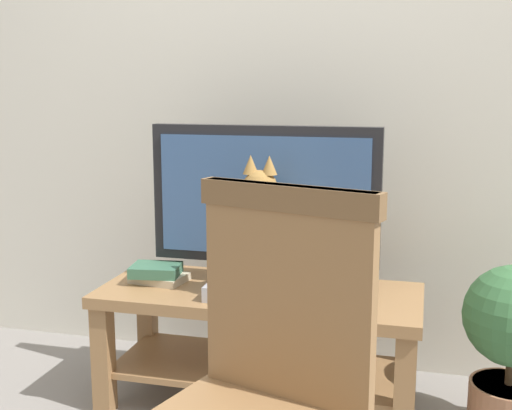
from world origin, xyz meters
TOP-DOWN VIEW (x-y plane):
  - back_wall at (0.00, 1.00)m, footprint 7.00×0.12m
  - tv_stand at (-0.08, 0.47)m, footprint 1.22×0.51m
  - tv at (-0.08, 0.54)m, footprint 0.89×0.20m
  - media_box at (-0.05, 0.42)m, footprint 0.38×0.29m
  - cat at (-0.05, 0.40)m, footprint 0.20×0.31m
  - wooden_chair at (0.18, -0.53)m, footprint 0.57×0.57m
  - book_stack at (-0.49, 0.47)m, footprint 0.23×0.19m

SIDE VIEW (x-z plane):
  - tv_stand at x=-0.08m, z-range 0.10..0.56m
  - media_box at x=-0.05m, z-range 0.46..0.52m
  - book_stack at x=-0.49m, z-range 0.46..0.54m
  - wooden_chair at x=0.18m, z-range 0.08..1.09m
  - cat at x=-0.05m, z-range 0.46..0.93m
  - tv at x=-0.08m, z-range 0.48..1.10m
  - back_wall at x=0.00m, z-range 0.00..2.80m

